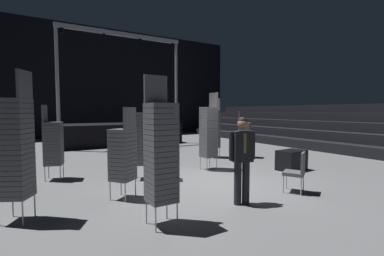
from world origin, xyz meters
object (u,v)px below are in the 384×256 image
object	(u,v)px
stage_riser	(118,132)
equipment_road_case	(291,160)
chair_stack_front_right	(214,128)
chair_stack_mid_centre	(53,142)
chair_stack_rear_right	(161,151)
chair_stack_aisle_left	(123,153)
man_with_tie	(242,155)
chair_stack_rear_centre	(15,147)
chair_stack_mid_left	(143,138)
loose_chair_near_man	(297,170)
chair_stack_rear_left	(244,134)
chair_stack_front_left	(209,131)

from	to	relation	value
stage_riser	equipment_road_case	world-z (taller)	stage_riser
chair_stack_front_right	chair_stack_mid_centre	distance (m)	5.88
chair_stack_rear_right	chair_stack_aisle_left	distance (m)	1.68
man_with_tie	chair_stack_front_right	bearing A→B (deg)	-104.57
man_with_tie	chair_stack_rear_centre	world-z (taller)	chair_stack_rear_centre
stage_riser	chair_stack_mid_left	bearing A→B (deg)	-100.38
man_with_tie	chair_stack_mid_left	world-z (taller)	chair_stack_mid_left
chair_stack_front_right	chair_stack_mid_centre	size ratio (longest dim) A/B	1.17
man_with_tie	chair_stack_front_right	world-z (taller)	chair_stack_front_right
chair_stack_rear_right	equipment_road_case	xyz separation A→B (m)	(5.26, 1.72, -0.92)
stage_riser	chair_stack_rear_right	xyz separation A→B (m)	(-2.30, -11.30, 0.56)
man_with_tie	chair_stack_aisle_left	bearing A→B (deg)	-23.71
chair_stack_front_right	loose_chair_near_man	xyz separation A→B (m)	(-1.05, -4.86, -0.66)
equipment_road_case	loose_chair_near_man	size ratio (longest dim) A/B	0.95
chair_stack_rear_left	loose_chair_near_man	size ratio (longest dim) A/B	1.99
loose_chair_near_man	chair_stack_mid_left	bearing A→B (deg)	101.22
chair_stack_front_left	equipment_road_case	xyz separation A→B (m)	(2.23, -1.42, -0.92)
chair_stack_rear_centre	chair_stack_aisle_left	world-z (taller)	chair_stack_rear_centre
chair_stack_rear_centre	equipment_road_case	world-z (taller)	chair_stack_rear_centre
chair_stack_rear_left	man_with_tie	bearing A→B (deg)	10.99
stage_riser	man_with_tie	bearing A→B (deg)	-92.52
chair_stack_front_left	chair_stack_mid_centre	distance (m)	4.53
chair_stack_front_right	loose_chair_near_man	distance (m)	5.02
chair_stack_rear_right	equipment_road_case	distance (m)	5.61
chair_stack_mid_left	loose_chair_near_man	distance (m)	4.03
chair_stack_mid_left	chair_stack_rear_left	world-z (taller)	chair_stack_mid_left
chair_stack_mid_centre	chair_stack_rear_left	xyz separation A→B (m)	(6.92, 0.06, -0.08)
chair_stack_mid_left	loose_chair_near_man	xyz separation A→B (m)	(2.63, -2.99, -0.62)
stage_riser	equipment_road_case	distance (m)	10.04
chair_stack_rear_right	equipment_road_case	world-z (taller)	chair_stack_rear_right
chair_stack_mid_left	chair_stack_rear_left	bearing A→B (deg)	-50.70
man_with_tie	chair_stack_mid_left	distance (m)	3.12
stage_riser	chair_stack_mid_centre	xyz separation A→B (m)	(-3.66, -7.07, 0.35)
chair_stack_mid_left	equipment_road_case	bearing A→B (deg)	-81.93
man_with_tie	chair_stack_aisle_left	distance (m)	2.51
chair_stack_aisle_left	loose_chair_near_man	bearing A→B (deg)	-62.58
chair_stack_front_left	chair_stack_mid_centre	size ratio (longest dim) A/B	1.21
chair_stack_rear_left	chair_stack_aisle_left	xyz separation A→B (m)	(-5.72, -2.64, 0.04)
chair_stack_front_left	chair_stack_mid_left	xyz separation A→B (m)	(-2.25, -0.10, -0.08)
chair_stack_mid_left	man_with_tie	bearing A→B (deg)	-136.27
man_with_tie	chair_stack_front_right	size ratio (longest dim) A/B	0.74
chair_stack_mid_centre	equipment_road_case	bearing A→B (deg)	84.84
stage_riser	chair_stack_mid_left	distance (m)	8.41
chair_stack_front_left	chair_stack_rear_left	size ratio (longest dim) A/B	1.32
chair_stack_front_left	chair_stack_aisle_left	xyz separation A→B (m)	(-3.20, -1.49, -0.25)
equipment_road_case	chair_stack_mid_centre	bearing A→B (deg)	159.20
chair_stack_front_right	chair_stack_aisle_left	world-z (taller)	chair_stack_front_right
chair_stack_rear_right	chair_stack_mid_left	bearing A→B (deg)	-106.05
stage_riser	chair_stack_rear_centre	bearing A→B (deg)	-113.77
chair_stack_rear_right	chair_stack_mid_centre	bearing A→B (deg)	-73.70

